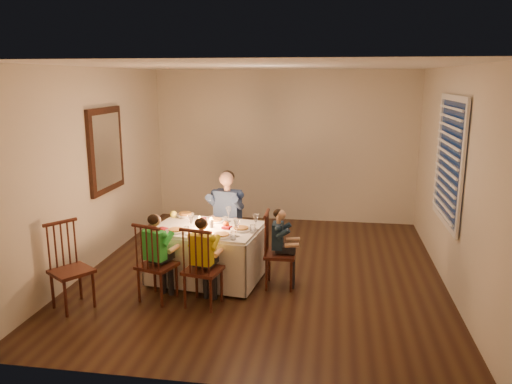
% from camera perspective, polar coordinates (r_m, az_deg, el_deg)
% --- Properties ---
extents(ground, '(5.00, 5.00, 0.00)m').
position_cam_1_polar(ground, '(6.58, 0.85, -9.04)').
color(ground, black).
rests_on(ground, ground).
extents(wall_left, '(0.02, 5.00, 2.60)m').
position_cam_1_polar(wall_left, '(6.90, -17.98, 2.58)').
color(wall_left, beige).
rests_on(wall_left, ground).
extents(wall_right, '(0.02, 5.00, 2.60)m').
position_cam_1_polar(wall_right, '(6.31, 21.56, 1.39)').
color(wall_right, beige).
rests_on(wall_right, ground).
extents(wall_back, '(4.50, 0.02, 2.60)m').
position_cam_1_polar(wall_back, '(8.67, 3.24, 5.20)').
color(wall_back, beige).
rests_on(wall_back, ground).
extents(ceiling, '(5.00, 5.00, 0.00)m').
position_cam_1_polar(ceiling, '(6.11, 0.93, 14.21)').
color(ceiling, white).
rests_on(ceiling, wall_back).
extents(dining_table, '(1.41, 1.10, 0.65)m').
position_cam_1_polar(dining_table, '(6.21, -5.61, -5.72)').
color(dining_table, silver).
rests_on(dining_table, ground).
extents(chair_adult, '(0.44, 0.43, 0.93)m').
position_cam_1_polar(chair_adult, '(6.97, -3.27, -7.79)').
color(chair_adult, black).
rests_on(chair_adult, ground).
extents(chair_near_left, '(0.47, 0.46, 0.93)m').
position_cam_1_polar(chair_near_left, '(5.91, -11.06, -11.95)').
color(chair_near_left, black).
rests_on(chair_near_left, ground).
extents(chair_near_right, '(0.44, 0.42, 0.93)m').
position_cam_1_polar(chair_near_right, '(5.71, -5.98, -12.69)').
color(chair_near_right, black).
rests_on(chair_near_right, ground).
extents(chair_end, '(0.37, 0.39, 0.93)m').
position_cam_1_polar(chair_end, '(6.16, 2.72, -10.68)').
color(chair_end, black).
rests_on(chair_end, ground).
extents(chair_extra, '(0.53, 0.54, 0.96)m').
position_cam_1_polar(chair_extra, '(5.96, -20.02, -12.30)').
color(chair_extra, black).
rests_on(chair_extra, ground).
extents(adult, '(0.53, 0.50, 1.25)m').
position_cam_1_polar(adult, '(6.97, -3.27, -7.79)').
color(adult, navy).
rests_on(adult, ground).
extents(child_green, '(0.39, 0.37, 1.01)m').
position_cam_1_polar(child_green, '(5.91, -11.06, -11.95)').
color(child_green, green).
rests_on(child_green, ground).
extents(child_yellow, '(0.37, 0.35, 1.01)m').
position_cam_1_polar(child_yellow, '(5.71, -5.98, -12.69)').
color(child_yellow, gold).
rests_on(child_yellow, ground).
extents(child_teal, '(0.28, 0.30, 0.96)m').
position_cam_1_polar(child_teal, '(6.16, 2.72, -10.68)').
color(child_teal, '#17293A').
rests_on(child_teal, ground).
extents(setting_adult, '(0.29, 0.29, 0.02)m').
position_cam_1_polar(setting_adult, '(6.37, -4.73, -3.30)').
color(setting_adult, white).
rests_on(setting_adult, dining_table).
extents(setting_green, '(0.29, 0.29, 0.02)m').
position_cam_1_polar(setting_green, '(6.01, -9.11, -4.41)').
color(setting_green, white).
rests_on(setting_green, dining_table).
extents(setting_yellow, '(0.29, 0.29, 0.02)m').
position_cam_1_polar(setting_yellow, '(5.78, -3.96, -4.99)').
color(setting_yellow, white).
rests_on(setting_yellow, dining_table).
extents(setting_teal, '(0.29, 0.29, 0.02)m').
position_cam_1_polar(setting_teal, '(6.00, -1.72, -4.26)').
color(setting_teal, white).
rests_on(setting_teal, dining_table).
extents(candle_left, '(0.06, 0.06, 0.10)m').
position_cam_1_polar(candle_left, '(6.17, -6.49, -3.48)').
color(candle_left, white).
rests_on(candle_left, dining_table).
extents(candle_right, '(0.06, 0.06, 0.10)m').
position_cam_1_polar(candle_right, '(6.12, -5.13, -3.60)').
color(candle_right, white).
rests_on(candle_right, dining_table).
extents(squash, '(0.09, 0.09, 0.09)m').
position_cam_1_polar(squash, '(6.60, -9.42, -2.52)').
color(squash, yellow).
rests_on(squash, dining_table).
extents(orange_fruit, '(0.08, 0.08, 0.08)m').
position_cam_1_polar(orange_fruit, '(6.10, -3.43, -3.71)').
color(orange_fruit, orange).
rests_on(orange_fruit, dining_table).
extents(serving_bowl, '(0.27, 0.27, 0.05)m').
position_cam_1_polar(serving_bowl, '(6.57, -8.09, -2.72)').
color(serving_bowl, white).
rests_on(serving_bowl, dining_table).
extents(wall_mirror, '(0.06, 0.95, 1.15)m').
position_cam_1_polar(wall_mirror, '(7.12, -16.77, 4.60)').
color(wall_mirror, black).
rests_on(wall_mirror, wall_left).
extents(window_blinds, '(0.07, 1.34, 1.54)m').
position_cam_1_polar(window_blinds, '(6.36, 21.14, 3.35)').
color(window_blinds, '#0C1A33').
rests_on(window_blinds, wall_right).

